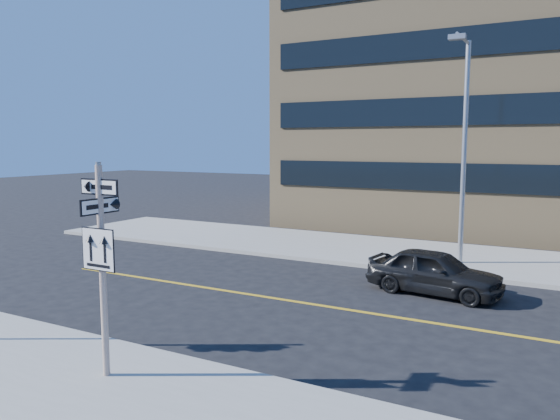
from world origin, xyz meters
The scene contains 5 objects.
ground centered at (0.00, 0.00, 0.00)m, with size 120.00×120.00×0.00m, color black.
sign_pole centered at (0.00, -2.51, 2.44)m, with size 0.92×0.92×4.06m.
parked_car_a centered at (4.03, 6.76, 0.69)m, with size 4.03×1.62×1.37m, color black.
streetlight_a centered at (4.00, 10.76, 4.76)m, with size 0.55×2.25×8.00m.
building_brick centered at (2.00, 25.00, 9.00)m, with size 18.00×18.00×18.00m, color #A2865A.
Camera 1 is at (7.68, -9.63, 4.54)m, focal length 35.00 mm.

